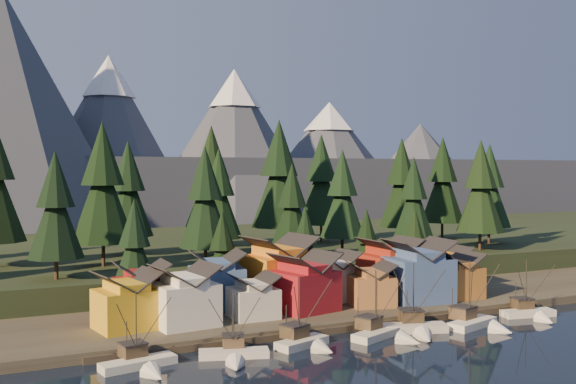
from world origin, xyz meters
name	(u,v)px	position (x,y,z in m)	size (l,w,h in m)	color
ground	(406,357)	(0.00, 0.00, 0.00)	(500.00, 500.00, 0.00)	black
shore_strip	(282,298)	(0.00, 40.00, 0.75)	(400.00, 50.00, 1.50)	#342E25
hillside	(202,255)	(0.00, 90.00, 3.00)	(420.00, 100.00, 6.00)	black
dock	(344,326)	(0.00, 16.50, 0.50)	(80.00, 4.00, 1.00)	#433B30
mountain_ridge	(105,168)	(-4.20, 213.59, 26.06)	(560.00, 190.00, 90.00)	#4F5566
boat_0	(142,354)	(-33.50, 9.64, 1.95)	(10.35, 10.96, 10.70)	silver
boat_1	(234,346)	(-21.42, 8.68, 1.80)	(10.01, 10.42, 10.04)	silver
boat_2	(307,332)	(-10.19, 9.50, 2.29)	(9.01, 9.62, 11.29)	beige
boat_3	(385,325)	(2.71, 8.92, 2.07)	(10.68, 11.09, 11.25)	beige
boat_4	(417,319)	(8.81, 9.38, 2.27)	(10.80, 11.30, 11.96)	beige
boat_5	(479,314)	(19.63, 7.78, 2.30)	(10.36, 10.90, 11.90)	white
boat_6	(532,306)	(33.12, 9.74, 2.02)	(9.92, 10.47, 10.81)	white
house_front_0	(126,299)	(-32.26, 25.51, 6.01)	(9.90, 9.52, 8.59)	gold
house_front_1	(185,294)	(-23.81, 23.75, 6.37)	(9.90, 9.59, 9.27)	white
house_front_2	(253,295)	(-12.38, 24.19, 5.18)	(7.24, 7.30, 7.00)	silver
house_front_3	(304,280)	(-2.63, 25.18, 6.61)	(11.35, 11.01, 9.73)	maroon
house_front_4	(371,283)	(9.86, 24.12, 5.41)	(8.86, 9.29, 7.45)	#9F6738
house_front_5	(418,269)	(19.57, 23.50, 7.36)	(11.57, 10.72, 11.15)	#3B558B
house_front_6	(455,274)	(27.67, 22.99, 5.88)	(8.36, 7.90, 8.34)	#AD6B2C
house_back_0	(141,289)	(-28.69, 31.53, 6.19)	(8.28, 7.95, 8.92)	maroon
house_back_1	(217,279)	(-15.39, 33.29, 6.62)	(9.83, 9.92, 9.76)	#3C5B8F
house_back_2	(279,267)	(-3.32, 34.02, 7.70)	(12.49, 11.73, 11.81)	orange
house_back_3	(332,275)	(5.72, 30.79, 6.14)	(9.43, 8.57, 8.83)	silver
house_back_4	(389,265)	(18.59, 31.22, 7.11)	(9.81, 9.42, 10.69)	maroon
house_back_5	(448,267)	(32.50, 31.00, 5.89)	(8.38, 8.46, 8.37)	orange
tree_hill_2	(56,209)	(-40.00, 48.00, 18.44)	(9.77, 9.77, 22.76)	#332319
tree_hill_3	(103,187)	(-30.00, 60.00, 21.82)	(12.42, 12.42, 28.93)	#332319
tree_hill_4	(128,192)	(-22.00, 75.00, 20.18)	(11.14, 11.14, 25.95)	#332319
tree_hill_5	(205,201)	(-12.00, 50.00, 19.09)	(10.28, 10.28, 23.95)	#332319
tree_hill_6	(219,197)	(-4.00, 65.00, 19.16)	(10.34, 10.34, 24.08)	#332319
tree_hill_7	(292,209)	(6.00, 48.00, 17.29)	(8.87, 8.87, 20.67)	#332319
tree_hill_8	(279,178)	(14.00, 72.00, 23.31)	(13.59, 13.59, 31.65)	#332319
tree_hill_9	(342,197)	(22.00, 55.00, 19.11)	(10.29, 10.29, 23.98)	#332319
tree_hill_10	(321,183)	(30.00, 80.00, 21.78)	(12.39, 12.39, 28.86)	#332319
tree_hill_11	(414,200)	(38.00, 50.00, 18.24)	(9.61, 9.61, 22.39)	#332319
tree_hill_12	(402,186)	(46.00, 66.00, 21.09)	(11.85, 11.85, 27.60)	#332319
tree_hill_13	(480,190)	(56.00, 48.00, 20.51)	(11.40, 11.40, 26.55)	#332319
tree_hill_14	(443,183)	(64.00, 72.00, 21.55)	(12.21, 12.21, 28.43)	#332319
tree_hill_15	(212,180)	(0.00, 82.00, 22.62)	(13.05, 13.05, 30.40)	#332319
tree_hill_17	(489,189)	(68.00, 58.00, 20.29)	(11.22, 11.22, 26.15)	#332319
tree_shore_0	(134,248)	(-28.00, 40.00, 11.80)	(8.09, 8.09, 18.85)	#332319
tree_shore_1	(222,251)	(-12.00, 40.00, 10.44)	(7.02, 7.02, 16.36)	#332319
tree_shore_2	(305,245)	(5.00, 40.00, 10.66)	(7.20, 7.20, 16.78)	#332319
tree_shore_3	(367,244)	(19.00, 40.00, 10.17)	(6.82, 6.82, 15.89)	#332319
tree_shore_4	(415,242)	(31.00, 40.00, 10.04)	(6.72, 6.72, 15.65)	#332319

